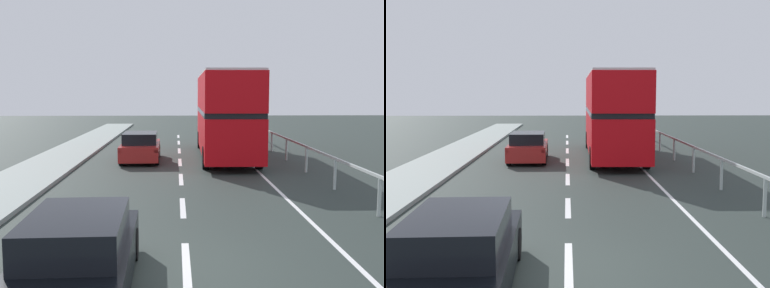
# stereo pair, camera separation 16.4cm
# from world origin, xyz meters

# --- Properties ---
(ground_plane) EXTENTS (74.51, 120.00, 0.10)m
(ground_plane) POSITION_xyz_m (0.00, 0.00, -0.05)
(ground_plane) COLOR #29322F
(lane_paint_markings) EXTENTS (3.43, 46.00, 0.01)m
(lane_paint_markings) POSITION_xyz_m (1.95, 8.23, 0.00)
(lane_paint_markings) COLOR silver
(lane_paint_markings) RESTS_ON ground
(bridge_side_railing) EXTENTS (0.10, 42.00, 1.12)m
(bridge_side_railing) POSITION_xyz_m (5.27, 9.00, 0.90)
(bridge_side_railing) COLOR #AFBAB6
(bridge_side_railing) RESTS_ON ground
(double_decker_bus_red) EXTENTS (2.81, 10.83, 4.32)m
(double_decker_bus_red) POSITION_xyz_m (2.35, 15.50, 2.31)
(double_decker_bus_red) COLOR red
(double_decker_bus_red) RESTS_ON ground
(hatchback_car_near) EXTENTS (1.86, 4.43, 1.40)m
(hatchback_car_near) POSITION_xyz_m (-1.79, -0.87, 0.67)
(hatchback_car_near) COLOR black
(hatchback_car_near) RESTS_ON ground
(sedan_car_ahead) EXTENTS (1.90, 4.16, 1.41)m
(sedan_car_ahead) POSITION_xyz_m (-1.91, 14.25, 0.68)
(sedan_car_ahead) COLOR maroon
(sedan_car_ahead) RESTS_ON ground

